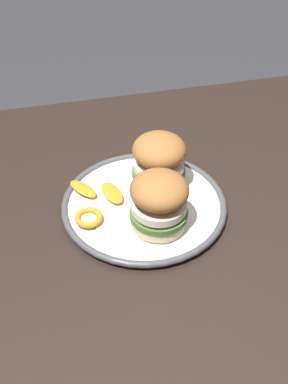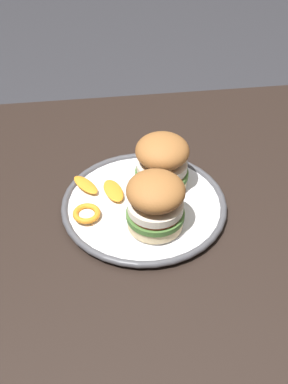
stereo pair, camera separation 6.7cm
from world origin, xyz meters
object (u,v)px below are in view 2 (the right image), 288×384
Objects in this scene: dinner_plate at (144,205)px; dining_table at (184,265)px; sandwich_half_right at (156,202)px; sandwich_half_left at (162,161)px.

dining_table is at bearing -37.16° from dinner_plate.
dinner_plate is at bearing 100.70° from sandwich_half_right.
dining_table is 10.54× the size of sandwich_half_left.
dinner_plate is at bearing 142.84° from dining_table.
dinner_plate reaches higher than dining_table.
dining_table is at bearing 6.27° from sandwich_half_right.
sandwich_half_left reaches higher than dining_table.
dining_table is 0.14m from dinner_plate.
sandwich_half_right is at bearing -173.73° from dining_table.
dinner_plate is at bearing -130.01° from sandwich_half_left.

